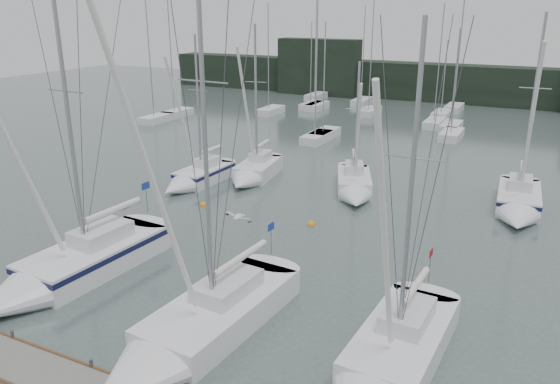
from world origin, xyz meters
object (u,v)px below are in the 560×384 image
(sailboat_near_right, at_px, (385,371))
(buoy_a, at_px, (311,225))
(buoy_c, at_px, (204,205))
(sailboat_mid_a, at_px, (194,178))
(sailboat_mid_b, at_px, (252,174))
(sailboat_mid_c, at_px, (355,188))
(sailboat_mid_d, at_px, (518,205))
(sailboat_near_left, at_px, (61,273))
(sailboat_near_center, at_px, (183,340))

(sailboat_near_right, distance_m, buoy_a, 14.59)
(sailboat_near_right, xyz_separation_m, buoy_c, (-15.62, 12.17, -0.52))
(buoy_a, bearing_deg, buoy_c, -179.83)
(sailboat_mid_a, distance_m, buoy_a, 11.05)
(sailboat_mid_b, distance_m, sailboat_mid_c, 7.95)
(sailboat_mid_c, relative_size, sailboat_mid_d, 0.75)
(sailboat_near_left, distance_m, sailboat_mid_b, 18.11)
(sailboat_mid_d, bearing_deg, sailboat_mid_a, -172.12)
(sailboat_near_center, height_order, sailboat_mid_c, sailboat_near_center)
(sailboat_mid_d, bearing_deg, sailboat_near_left, -136.70)
(sailboat_near_left, distance_m, sailboat_near_right, 15.45)
(sailboat_mid_b, distance_m, sailboat_mid_d, 18.35)
(sailboat_near_left, distance_m, sailboat_mid_d, 26.72)
(sailboat_mid_b, distance_m, buoy_c, 6.18)
(sailboat_mid_b, bearing_deg, sailboat_mid_d, -3.70)
(sailboat_mid_b, bearing_deg, sailboat_mid_c, -6.52)
(sailboat_mid_b, bearing_deg, buoy_c, -99.95)
(sailboat_near_center, xyz_separation_m, sailboat_near_right, (7.25, 1.59, -0.03))
(sailboat_mid_c, bearing_deg, buoy_c, -163.34)
(sailboat_near_left, height_order, sailboat_mid_d, sailboat_near_left)
(sailboat_near_center, distance_m, sailboat_mid_b, 21.51)
(sailboat_mid_b, relative_size, buoy_c, 23.09)
(sailboat_near_left, height_order, sailboat_mid_c, sailboat_near_left)
(sailboat_near_center, distance_m, buoy_c, 16.12)
(sailboat_near_center, height_order, sailboat_near_right, sailboat_near_center)
(sailboat_near_right, height_order, sailboat_mid_a, sailboat_near_right)
(sailboat_mid_d, bearing_deg, sailboat_mid_b, -179.23)
(sailboat_mid_a, xyz_separation_m, buoy_c, (2.93, -3.21, -0.56))
(sailboat_mid_a, height_order, buoy_a, sailboat_mid_a)
(sailboat_mid_b, relative_size, sailboat_mid_d, 0.93)
(sailboat_near_right, relative_size, sailboat_mid_b, 1.09)
(buoy_a, height_order, buoy_c, buoy_a)
(sailboat_near_left, relative_size, buoy_a, 28.17)
(sailboat_near_center, distance_m, sailboat_mid_a, 20.39)
(sailboat_near_right, bearing_deg, sailboat_near_left, -177.65)
(sailboat_mid_b, height_order, sailboat_mid_d, sailboat_mid_d)
(buoy_c, bearing_deg, sailboat_mid_c, 37.64)
(sailboat_mid_a, distance_m, sailboat_mid_b, 4.32)
(sailboat_near_center, relative_size, sailboat_near_right, 1.29)
(sailboat_near_left, xyz_separation_m, sailboat_mid_c, (8.02, 18.28, -0.11))
(sailboat_near_right, bearing_deg, sailboat_mid_a, 143.46)
(sailboat_near_right, xyz_separation_m, sailboat_mid_a, (-18.55, 15.38, 0.04))
(sailboat_near_center, height_order, sailboat_mid_a, sailboat_near_center)
(sailboat_mid_c, xyz_separation_m, buoy_a, (-0.55, -6.29, -0.53))
(sailboat_mid_a, bearing_deg, sailboat_near_left, -76.03)
(sailboat_near_left, height_order, sailboat_near_right, sailboat_near_left)
(sailboat_mid_b, bearing_deg, sailboat_near_left, -97.94)
(sailboat_mid_d, relative_size, buoy_a, 24.34)
(sailboat_near_left, bearing_deg, sailboat_near_right, 3.29)
(sailboat_near_right, distance_m, sailboat_mid_d, 19.83)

